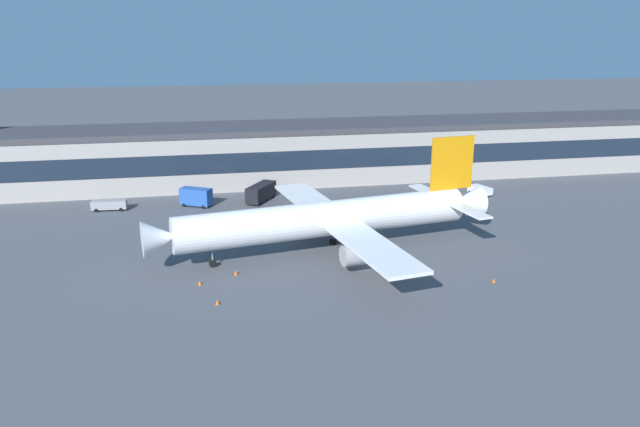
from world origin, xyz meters
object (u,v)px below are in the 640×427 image
(airliner, at_px, (331,218))
(traffic_cone_1, at_px, (494,280))
(pushback_tractor, at_px, (480,190))
(stair_truck, at_px, (196,196))
(traffic_cone_3, at_px, (200,283))
(traffic_cone_2, at_px, (217,302))
(fuel_truck, at_px, (261,192))
(traffic_cone_0, at_px, (236,273))
(belt_loader, at_px, (109,204))

(airliner, relative_size, traffic_cone_1, 94.39)
(pushback_tractor, height_order, traffic_cone_1, pushback_tractor)
(stair_truck, xyz_separation_m, traffic_cone_3, (0.42, -38.44, -1.67))
(pushback_tractor, xyz_separation_m, traffic_cone_1, (-18.06, -42.33, -0.76))
(airliner, height_order, stair_truck, airliner)
(traffic_cone_1, relative_size, traffic_cone_2, 0.91)
(airliner, height_order, fuel_truck, airliner)
(traffic_cone_0, xyz_separation_m, traffic_cone_1, (34.05, -9.42, -0.05))
(traffic_cone_3, bearing_deg, belt_loader, 113.13)
(traffic_cone_2, height_order, traffic_cone_3, traffic_cone_2)
(belt_loader, distance_m, pushback_tractor, 73.69)
(airliner, distance_m, traffic_cone_0, 17.02)
(traffic_cone_1, distance_m, traffic_cone_2, 36.92)
(airliner, xyz_separation_m, traffic_cone_2, (-17.76, -15.64, -5.03))
(stair_truck, height_order, traffic_cone_0, stair_truck)
(stair_truck, height_order, belt_loader, stair_truck)
(stair_truck, distance_m, traffic_cone_3, 38.48)
(traffic_cone_0, distance_m, traffic_cone_1, 35.33)
(stair_truck, bearing_deg, pushback_tractor, -2.97)
(fuel_truck, height_order, traffic_cone_1, fuel_truck)
(fuel_truck, bearing_deg, stair_truck, -175.01)
(belt_loader, relative_size, traffic_cone_0, 9.73)
(pushback_tractor, relative_size, traffic_cone_3, 8.65)
(pushback_tractor, height_order, traffic_cone_0, pushback_tractor)
(traffic_cone_1, xyz_separation_m, traffic_cone_3, (-39.01, 6.87, 0.02))
(airliner, bearing_deg, pushback_tractor, 35.31)
(fuel_truck, relative_size, traffic_cone_3, 13.89)
(airliner, bearing_deg, traffic_cone_3, -155.39)
(belt_loader, xyz_separation_m, traffic_cone_1, (55.56, -45.60, -0.86))
(traffic_cone_2, bearing_deg, traffic_cone_1, -0.49)
(belt_loader, height_order, fuel_truck, fuel_truck)
(traffic_cone_1, bearing_deg, stair_truck, 131.03)
(airliner, distance_m, belt_loader, 47.13)
(airliner, height_order, pushback_tractor, airliner)
(stair_truck, xyz_separation_m, traffic_cone_0, (5.38, -35.89, -1.64))
(stair_truck, relative_size, traffic_cone_2, 10.12)
(belt_loader, height_order, traffic_cone_0, belt_loader)
(pushback_tractor, bearing_deg, fuel_truck, 174.79)
(fuel_truck, height_order, traffic_cone_0, fuel_truck)
(airliner, height_order, traffic_cone_2, airliner)
(belt_loader, relative_size, traffic_cone_3, 10.53)
(fuel_truck, bearing_deg, airliner, -75.95)
(traffic_cone_0, bearing_deg, pushback_tractor, 32.27)
(pushback_tractor, xyz_separation_m, traffic_cone_2, (-54.98, -42.01, -0.73))
(traffic_cone_2, relative_size, traffic_cone_3, 1.02)
(traffic_cone_1, bearing_deg, airliner, 140.21)
(belt_loader, relative_size, fuel_truck, 0.76)
(traffic_cone_1, bearing_deg, traffic_cone_0, 164.54)
(stair_truck, bearing_deg, traffic_cone_3, -89.37)
(traffic_cone_0, distance_m, traffic_cone_3, 5.57)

